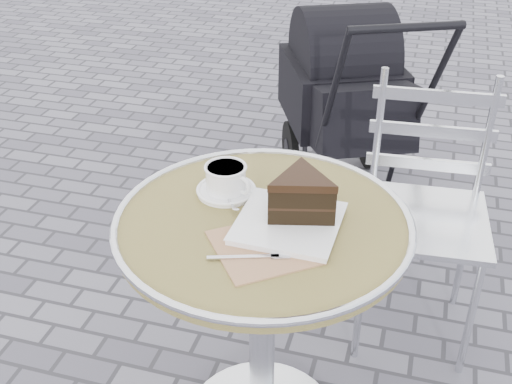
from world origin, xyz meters
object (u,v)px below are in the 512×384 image
(cake_plate_set, at_px, (298,203))
(baby_stroller, at_px, (346,106))
(bistro_chair, at_px, (427,180))
(cappuccino_set, at_px, (226,181))
(cafe_table, at_px, (262,274))

(cake_plate_set, relative_size, baby_stroller, 0.38)
(baby_stroller, bearing_deg, cake_plate_set, -111.51)
(cake_plate_set, xyz_separation_m, bistro_chair, (0.29, 0.62, -0.24))
(cake_plate_set, bearing_deg, bistro_chair, 66.33)
(cappuccino_set, bearing_deg, cake_plate_set, 0.64)
(cafe_table, xyz_separation_m, bistro_chair, (0.37, 0.63, -0.02))
(cafe_table, distance_m, bistro_chair, 0.73)
(bistro_chair, xyz_separation_m, baby_stroller, (-0.37, 0.76, -0.11))
(cafe_table, distance_m, baby_stroller, 1.39)
(cappuccino_set, distance_m, cake_plate_set, 0.22)
(cappuccino_set, xyz_separation_m, baby_stroller, (0.12, 1.29, -0.33))
(bistro_chair, bearing_deg, baby_stroller, 111.85)
(bistro_chair, bearing_deg, cafe_table, -125.03)
(cafe_table, height_order, cake_plate_set, cake_plate_set)
(cafe_table, relative_size, cappuccino_set, 4.44)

